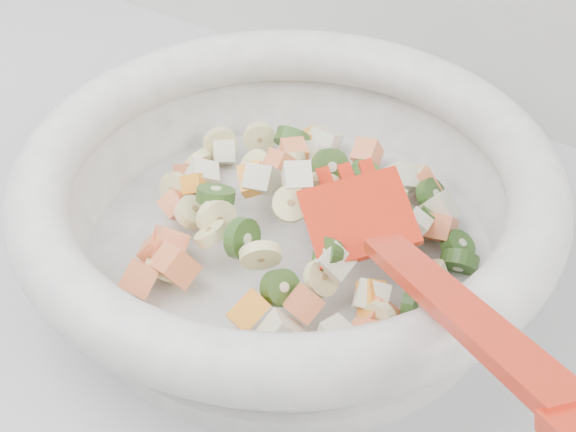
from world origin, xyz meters
The scene contains 1 object.
mixing_bowl centered at (-0.01, 1.48, 0.96)m, with size 0.44×0.37×0.16m.
Camera 1 is at (0.24, 1.09, 1.34)m, focal length 55.00 mm.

